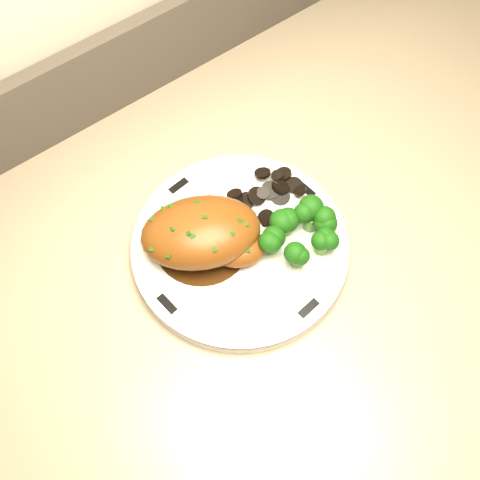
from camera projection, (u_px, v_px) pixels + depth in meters
counter at (284, 348)px, 1.13m from camera, size 2.08×0.69×1.02m
plate at (240, 247)px, 0.72m from camera, size 0.28×0.28×0.02m
rim_accent_0 at (306, 189)px, 0.75m from camera, size 0.01×0.03×0.00m
rim_accent_1 at (179, 186)px, 0.75m from camera, size 0.03×0.01×0.00m
rim_accent_2 at (167, 304)px, 0.67m from camera, size 0.01×0.03×0.00m
rim_accent_3 at (309, 308)px, 0.67m from camera, size 0.03×0.01×0.00m
gravy_pool at (202, 243)px, 0.71m from camera, size 0.11×0.11×0.00m
chicken_breast at (205, 234)px, 0.69m from camera, size 0.17×0.15×0.05m
mushroom_pile at (262, 197)px, 0.74m from camera, size 0.09×0.07×0.02m
broccoli_florets at (304, 232)px, 0.69m from camera, size 0.10×0.07×0.04m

